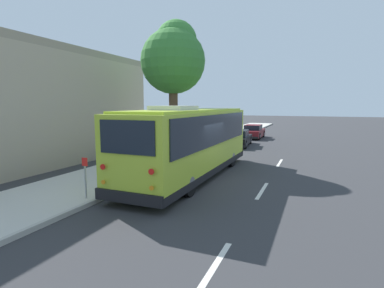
{
  "coord_description": "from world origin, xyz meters",
  "views": [
    {
      "loc": [
        -12.0,
        -4.65,
        3.3
      ],
      "look_at": [
        2.0,
        1.13,
        1.3
      ],
      "focal_mm": 28.0,
      "sensor_mm": 36.0,
      "label": 1
    }
  ],
  "objects_px": {
    "shuttle_bus": "(191,139)",
    "fire_hydrant": "(200,146)",
    "sign_post_near": "(85,177)",
    "parked_sedan_black": "(238,138)",
    "parked_sedan_maroon": "(253,132)",
    "sign_post_far": "(114,170)",
    "street_tree": "(174,58)"
  },
  "relations": [
    {
      "from": "sign_post_near",
      "to": "sign_post_far",
      "type": "xyz_separation_m",
      "value": [
        1.55,
        0.0,
        -0.05
      ]
    },
    {
      "from": "shuttle_bus",
      "to": "parked_sedan_maroon",
      "type": "xyz_separation_m",
      "value": [
        17.09,
        0.46,
        -1.12
      ]
    },
    {
      "from": "parked_sedan_black",
      "to": "sign_post_near",
      "type": "relative_size",
      "value": 3.39
    },
    {
      "from": "shuttle_bus",
      "to": "parked_sedan_maroon",
      "type": "relative_size",
      "value": 2.34
    },
    {
      "from": "sign_post_far",
      "to": "fire_hydrant",
      "type": "height_order",
      "value": "sign_post_far"
    },
    {
      "from": "street_tree",
      "to": "sign_post_near",
      "type": "distance_m",
      "value": 10.28
    },
    {
      "from": "sign_post_near",
      "to": "shuttle_bus",
      "type": "bearing_deg",
      "value": -21.33
    },
    {
      "from": "sign_post_near",
      "to": "sign_post_far",
      "type": "relative_size",
      "value": 1.04
    },
    {
      "from": "shuttle_bus",
      "to": "parked_sedan_maroon",
      "type": "bearing_deg",
      "value": 1.9
    },
    {
      "from": "parked_sedan_maroon",
      "to": "sign_post_far",
      "type": "bearing_deg",
      "value": 175.31
    },
    {
      "from": "parked_sedan_black",
      "to": "sign_post_near",
      "type": "distance_m",
      "value": 15.96
    },
    {
      "from": "shuttle_bus",
      "to": "street_tree",
      "type": "distance_m",
      "value": 6.55
    },
    {
      "from": "sign_post_near",
      "to": "sign_post_far",
      "type": "height_order",
      "value": "sign_post_near"
    },
    {
      "from": "parked_sedan_black",
      "to": "sign_post_far",
      "type": "relative_size",
      "value": 3.54
    },
    {
      "from": "parked_sedan_maroon",
      "to": "fire_hydrant",
      "type": "height_order",
      "value": "parked_sedan_maroon"
    },
    {
      "from": "shuttle_bus",
      "to": "sign_post_near",
      "type": "bearing_deg",
      "value": 159.04
    },
    {
      "from": "street_tree",
      "to": "sign_post_near",
      "type": "relative_size",
      "value": 5.87
    },
    {
      "from": "street_tree",
      "to": "parked_sedan_black",
      "type": "bearing_deg",
      "value": -18.03
    },
    {
      "from": "parked_sedan_black",
      "to": "parked_sedan_maroon",
      "type": "bearing_deg",
      "value": -4.95
    },
    {
      "from": "parked_sedan_maroon",
      "to": "sign_post_near",
      "type": "relative_size",
      "value": 3.12
    },
    {
      "from": "parked_sedan_black",
      "to": "sign_post_far",
      "type": "distance_m",
      "value": 14.42
    },
    {
      "from": "parked_sedan_maroon",
      "to": "street_tree",
      "type": "relative_size",
      "value": 0.53
    },
    {
      "from": "shuttle_bus",
      "to": "parked_sedan_black",
      "type": "relative_size",
      "value": 2.15
    },
    {
      "from": "shuttle_bus",
      "to": "fire_hydrant",
      "type": "xyz_separation_m",
      "value": [
        6.11,
        1.92,
        -1.19
      ]
    },
    {
      "from": "sign_post_near",
      "to": "sign_post_far",
      "type": "bearing_deg",
      "value": 0.0
    },
    {
      "from": "parked_sedan_black",
      "to": "fire_hydrant",
      "type": "xyz_separation_m",
      "value": [
        -5.01,
        1.4,
        -0.04
      ]
    },
    {
      "from": "parked_sedan_black",
      "to": "street_tree",
      "type": "bearing_deg",
      "value": 157.59
    },
    {
      "from": "shuttle_bus",
      "to": "parked_sedan_black",
      "type": "height_order",
      "value": "shuttle_bus"
    },
    {
      "from": "fire_hydrant",
      "to": "sign_post_near",
      "type": "bearing_deg",
      "value": -179.73
    },
    {
      "from": "parked_sedan_black",
      "to": "parked_sedan_maroon",
      "type": "height_order",
      "value": "parked_sedan_maroon"
    },
    {
      "from": "sign_post_near",
      "to": "parked_sedan_black",
      "type": "bearing_deg",
      "value": -4.86
    },
    {
      "from": "sign_post_near",
      "to": "street_tree",
      "type": "bearing_deg",
      "value": 6.13
    }
  ]
}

